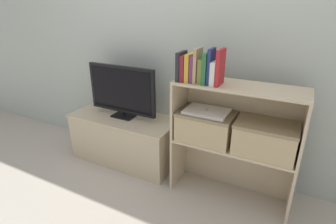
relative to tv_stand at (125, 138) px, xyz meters
The scene contains 19 objects.
ground_plane 0.63m from the tv_stand, 23.42° to the right, with size 16.00×16.00×0.00m, color #BCB2A3.
wall_back 1.12m from the tv_stand, 26.53° to the left, with size 10.00×0.05×2.40m.
tv_stand is the anchor object (origin of this frame).
tv 0.52m from the tv_stand, 90.00° to the right, with size 0.73×0.14×0.51m.
bookshelf_lower_tier 1.11m from the tv_stand, ahead, with size 0.96×0.33×0.49m.
bookshelf_upper_tier 1.24m from the tv_stand, ahead, with size 0.96×0.33×0.49m.
book_charcoal 1.09m from the tv_stand, 10.47° to the right, with size 0.03×0.16×0.22m.
book_maroon 1.10m from the tv_stand, ahead, with size 0.03×0.15×0.20m.
book_mustard 1.13m from the tv_stand, ahead, with size 0.03×0.15×0.21m.
book_plum 1.15m from the tv_stand, ahead, with size 0.02×0.14×0.20m.
book_tan 1.19m from the tv_stand, ahead, with size 0.02×0.14×0.25m.
book_olive 1.19m from the tv_stand, ahead, with size 0.03×0.12×0.18m.
book_forest 1.23m from the tv_stand, ahead, with size 0.03×0.15×0.23m.
book_navy 1.26m from the tv_stand, ahead, with size 0.02×0.12×0.26m.
book_ivory 1.26m from the tv_stand, ahead, with size 0.04×0.16×0.17m.
book_crimson 1.31m from the tv_stand, ahead, with size 0.03×0.16×0.26m.
storage_basket_left 0.96m from the tv_stand, ahead, with size 0.44×0.30×0.24m.
storage_basket_right 1.40m from the tv_stand, ahead, with size 0.44×0.30×0.24m.
laptop 1.01m from the tv_stand, ahead, with size 0.34×0.24×0.02m.
Camera 1 is at (0.96, -1.69, 1.52)m, focal length 28.00 mm.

